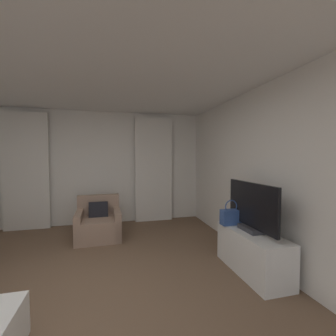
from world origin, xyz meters
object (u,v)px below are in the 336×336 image
armchair (99,224)px  tv_console (252,252)px  tv_flatscreen (252,208)px  handbag_primary (231,216)px

armchair → tv_console: 2.79m
tv_console → tv_flatscreen: 0.59m
armchair → tv_console: size_ratio=0.74×
tv_flatscreen → tv_console: bearing=-90.0°
tv_console → armchair: bearing=137.7°
armchair → handbag_primary: bearing=-37.9°
tv_console → handbag_primary: 0.55m
handbag_primary → armchair: bearing=142.1°
tv_flatscreen → handbag_primary: (-0.11, 0.33, -0.19)m
armchair → tv_flatscreen: 2.84m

